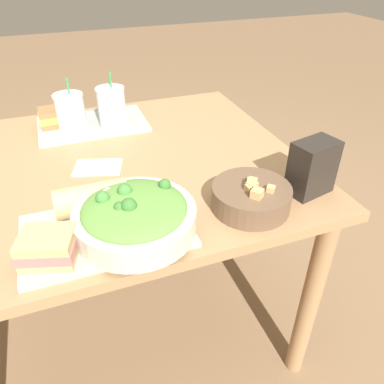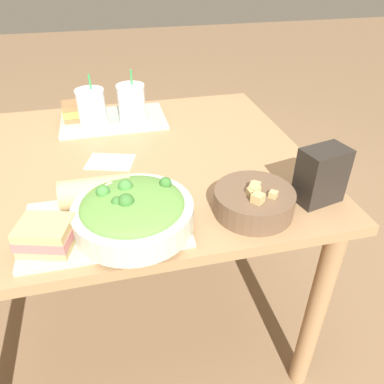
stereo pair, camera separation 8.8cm
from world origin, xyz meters
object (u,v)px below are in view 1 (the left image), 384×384
(sandwich_far, at_px, (56,117))
(drink_cup_dark, at_px, (71,114))
(drink_cup_red, at_px, (112,108))
(napkin_folded, at_px, (98,167))
(soup_bowl, at_px, (251,196))
(baguette_near, at_px, (93,198))
(chip_bag, at_px, (312,168))
(sandwich_near, at_px, (48,247))
(salad_bowl, at_px, (135,216))

(sandwich_far, height_order, drink_cup_dark, drink_cup_dark)
(drink_cup_red, relative_size, napkin_folded, 1.18)
(soup_bowl, relative_size, drink_cup_dark, 1.08)
(baguette_near, xyz_separation_m, drink_cup_dark, (-0.00, 0.50, 0.02))
(soup_bowl, xyz_separation_m, drink_cup_dark, (-0.38, 0.61, 0.04))
(chip_bag, bearing_deg, napkin_folded, 135.05)
(sandwich_near, relative_size, drink_cup_red, 0.72)
(baguette_near, relative_size, drink_cup_red, 0.91)
(baguette_near, xyz_separation_m, sandwich_far, (-0.05, 0.57, -0.01))
(sandwich_near, relative_size, chip_bag, 0.92)
(soup_bowl, height_order, baguette_near, baguette_near)
(drink_cup_dark, bearing_deg, soup_bowl, -57.99)
(sandwich_far, height_order, napkin_folded, sandwich_far)
(salad_bowl, bearing_deg, baguette_near, 126.83)
(drink_cup_red, distance_m, chip_bag, 0.73)
(salad_bowl, relative_size, chip_bag, 1.89)
(drink_cup_dark, height_order, chip_bag, drink_cup_dark)
(salad_bowl, bearing_deg, drink_cup_red, 84.31)
(sandwich_near, bearing_deg, napkin_folded, 84.26)
(salad_bowl, xyz_separation_m, soup_bowl, (0.30, 0.00, -0.02))
(sandwich_near, distance_m, napkin_folded, 0.40)
(soup_bowl, bearing_deg, drink_cup_dark, 122.01)
(soup_bowl, distance_m, chip_bag, 0.19)
(chip_bag, bearing_deg, sandwich_near, 170.72)
(soup_bowl, xyz_separation_m, sandwich_far, (-0.43, 0.68, 0.01))
(baguette_near, height_order, drink_cup_dark, drink_cup_dark)
(baguette_near, bearing_deg, salad_bowl, -143.21)
(sandwich_near, xyz_separation_m, chip_bag, (0.67, 0.04, 0.03))
(drink_cup_dark, bearing_deg, sandwich_far, 126.40)
(sandwich_near, height_order, sandwich_far, same)
(salad_bowl, bearing_deg, drink_cup_dark, 97.58)
(sandwich_near, bearing_deg, sandwich_far, 101.86)
(chip_bag, bearing_deg, salad_bowl, 168.72)
(sandwich_far, height_order, drink_cup_red, drink_cup_red)
(sandwich_near, relative_size, drink_cup_dark, 0.74)
(salad_bowl, xyz_separation_m, drink_cup_dark, (-0.08, 0.61, 0.02))
(soup_bowl, distance_m, drink_cup_dark, 0.72)
(sandwich_far, relative_size, chip_bag, 0.81)
(sandwich_far, bearing_deg, sandwich_near, -98.47)
(soup_bowl, bearing_deg, sandwich_far, 122.48)
(drink_cup_dark, bearing_deg, baguette_near, -89.90)
(sandwich_near, xyz_separation_m, napkin_folded, (0.15, 0.37, -0.04))
(drink_cup_dark, relative_size, napkin_folded, 1.14)
(soup_bowl, bearing_deg, sandwich_near, -176.50)
(napkin_folded, bearing_deg, chip_bag, -32.11)
(soup_bowl, height_order, chip_bag, chip_bag)
(sandwich_far, distance_m, drink_cup_dark, 0.09)
(baguette_near, bearing_deg, soup_bowl, -105.65)
(soup_bowl, distance_m, sandwich_far, 0.80)
(sandwich_far, bearing_deg, drink_cup_red, -23.54)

